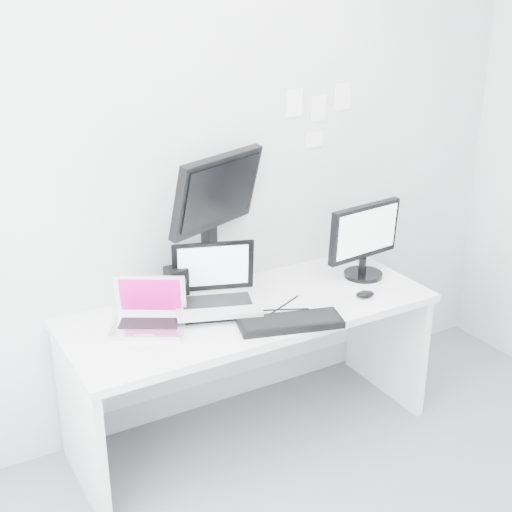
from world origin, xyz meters
The scene contains 13 objects.
back_wall centered at (0.00, 1.60, 1.35)m, with size 3.60×3.60×0.00m, color silver.
desk centered at (0.00, 1.25, 0.36)m, with size 1.80×0.70×0.73m, color white.
macbook centered at (-0.51, 1.28, 0.85)m, with size 0.33×0.24×0.24m, color #B4B4B8.
speaker centered at (-0.29, 1.46, 0.83)m, with size 0.10×0.10×0.19m, color black.
dell_laptop centered at (-0.17, 1.28, 0.89)m, with size 0.39×0.31×0.33m, color #B5B9BD.
rear_monitor centered at (-0.08, 1.47, 1.10)m, with size 0.55×0.20×0.75m, color black.
samsung_monitor centered at (0.71, 1.28, 0.94)m, with size 0.45×0.21×0.41m, color black.
keyboard centered at (0.07, 0.99, 0.75)m, with size 0.47×0.17×0.03m, color black.
mouse centered at (0.55, 1.07, 0.75)m, with size 0.10×0.06×0.03m, color black.
wall_note_0 centered at (0.45, 1.59, 1.62)m, with size 0.10×0.00×0.14m, color white.
wall_note_1 centered at (0.60, 1.59, 1.58)m, with size 0.09×0.00×0.13m, color white.
wall_note_2 centered at (0.75, 1.59, 1.63)m, with size 0.10×0.00×0.14m, color white.
wall_note_3 centered at (0.58, 1.59, 1.42)m, with size 0.11×0.00×0.08m, color white.
Camera 1 is at (-1.48, -1.41, 2.22)m, focal length 49.13 mm.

